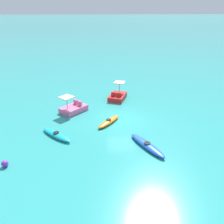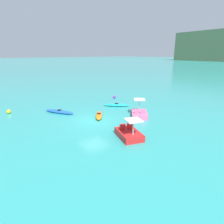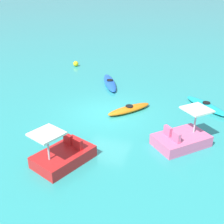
% 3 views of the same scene
% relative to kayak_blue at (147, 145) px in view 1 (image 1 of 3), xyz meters
% --- Properties ---
extents(ground_plane, '(600.00, 600.00, 0.00)m').
position_rel_kayak_blue_xyz_m(ground_plane, '(4.42, 1.32, -0.16)').
color(ground_plane, teal).
extents(kayak_blue, '(3.50, 2.23, 0.37)m').
position_rel_kayak_blue_xyz_m(kayak_blue, '(0.00, 0.00, 0.00)').
color(kayak_blue, blue).
rests_on(kayak_blue, ground_plane).
extents(kayak_cyan, '(2.67, 2.72, 0.37)m').
position_rel_kayak_blue_xyz_m(kayak_cyan, '(1.98, 6.55, 0.00)').
color(kayak_cyan, '#19B7C6').
rests_on(kayak_cyan, ground_plane).
extents(kayak_orange, '(2.60, 2.27, 0.37)m').
position_rel_kayak_blue_xyz_m(kayak_orange, '(3.82, 2.44, 0.00)').
color(kayak_orange, orange).
rests_on(kayak_orange, ground_plane).
extents(pedal_boat_red, '(2.79, 2.29, 1.68)m').
position_rel_kayak_blue_xyz_m(pedal_boat_red, '(9.33, 1.12, 0.17)').
color(pedal_boat_red, red).
rests_on(pedal_boat_red, ground_plane).
extents(pedal_boat_pink, '(2.76, 2.76, 1.68)m').
position_rel_kayak_blue_xyz_m(pedal_boat_pink, '(6.47, 5.59, 0.17)').
color(pedal_boat_pink, pink).
rests_on(pedal_boat_pink, ground_plane).
extents(buoy_purple, '(0.42, 0.42, 0.42)m').
position_rel_kayak_blue_xyz_m(buoy_purple, '(-1.39, 9.21, 0.05)').
color(buoy_purple, purple).
rests_on(buoy_purple, ground_plane).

